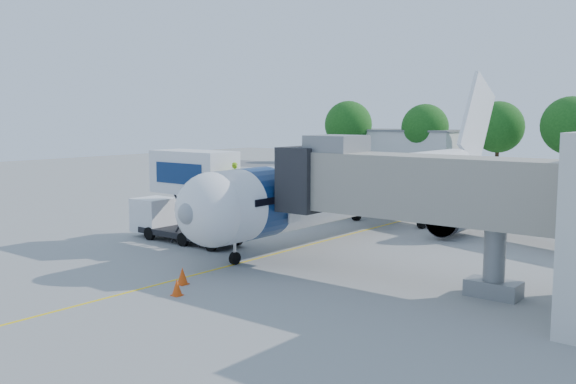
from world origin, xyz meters
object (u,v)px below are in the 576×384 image
Objects in this scene: jet_bridge at (400,186)px; aircraft at (375,185)px; ground_tug at (166,287)px; catering_hiloader at (187,196)px.

aircraft is at bearing 125.70° from jet_bridge.
aircraft reaches higher than jet_bridge.
ground_tug is at bearing -118.69° from jet_bridge.
aircraft is at bearing 60.63° from catering_hiloader.
ground_tug is (9.09, -9.43, -1.98)m from catering_hiloader.
ground_tug is at bearing -46.04° from catering_hiloader.
catering_hiloader is at bearing -119.37° from aircraft.
jet_bridge is at bearing 0.01° from catering_hiloader.
jet_bridge is 14.34m from catering_hiloader.
catering_hiloader is (-14.25, -0.00, -1.58)m from jet_bridge.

